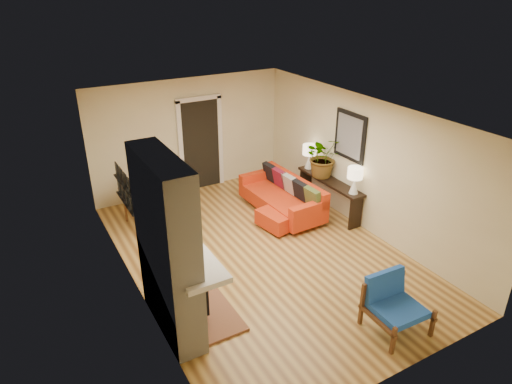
% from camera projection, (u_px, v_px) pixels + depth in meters
% --- Properties ---
extents(room_shell, '(6.50, 6.50, 6.50)m').
position_uv_depth(room_shell, '(225.00, 142.00, 10.10)').
color(room_shell, tan).
rests_on(room_shell, ground).
extents(fireplace, '(1.09, 1.68, 2.60)m').
position_uv_depth(fireplace, '(170.00, 251.00, 6.08)').
color(fireplace, white).
rests_on(fireplace, ground).
extents(sofa, '(0.97, 2.10, 0.81)m').
position_uv_depth(sofa, '(285.00, 196.00, 9.63)').
color(sofa, silver).
rests_on(sofa, ground).
extents(ottoman, '(0.84, 0.84, 0.37)m').
position_uv_depth(ottoman, '(280.00, 218.00, 9.07)').
color(ottoman, silver).
rests_on(ottoman, ground).
extents(blue_chair, '(0.79, 0.78, 0.80)m').
position_uv_depth(blue_chair, '(393.00, 301.00, 6.40)').
color(blue_chair, brown).
rests_on(blue_chair, ground).
extents(dining_table, '(1.13, 1.76, 0.93)m').
position_uv_depth(dining_table, '(151.00, 194.00, 9.11)').
color(dining_table, brown).
rests_on(dining_table, ground).
extents(console_table, '(0.34, 1.85, 0.72)m').
position_uv_depth(console_table, '(330.00, 187.00, 9.54)').
color(console_table, black).
rests_on(console_table, ground).
extents(lamp_near, '(0.30, 0.30, 0.54)m').
position_uv_depth(lamp_near, '(355.00, 177.00, 8.76)').
color(lamp_near, white).
rests_on(lamp_near, console_table).
extents(lamp_far, '(0.30, 0.30, 0.54)m').
position_uv_depth(lamp_far, '(309.00, 154.00, 9.93)').
color(lamp_far, white).
rests_on(lamp_far, console_table).
extents(houseplant, '(0.89, 0.80, 0.89)m').
position_uv_depth(houseplant, '(324.00, 156.00, 9.48)').
color(houseplant, '#1E5919').
rests_on(houseplant, console_table).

